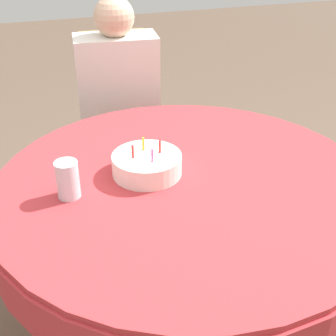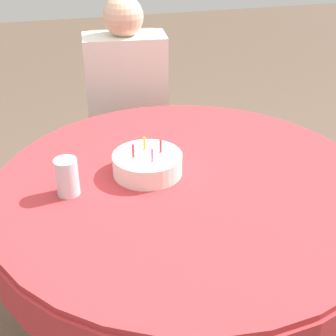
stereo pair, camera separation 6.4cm
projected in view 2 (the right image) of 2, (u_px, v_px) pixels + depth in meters
name	position (u px, v px, depth m)	size (l,w,h in m)	color
ground_plane	(183.00, 336.00, 1.95)	(12.00, 12.00, 0.00)	brown
dining_table	(186.00, 202.00, 1.61)	(1.32, 1.32, 0.77)	#BC3338
chair	(127.00, 124.00, 2.52)	(0.41, 0.41, 1.01)	#A37A4C
person	(127.00, 97.00, 2.35)	(0.41, 0.33, 1.20)	#DBB293
birthday_cake	(147.00, 164.00, 1.59)	(0.24, 0.24, 0.12)	white
drinking_glass	(67.00, 177.00, 1.47)	(0.07, 0.07, 0.12)	silver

